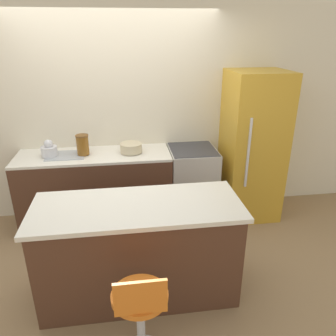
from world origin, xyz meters
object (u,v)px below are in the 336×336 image
at_px(refrigerator, 252,147).
at_px(kettle, 49,150).
at_px(oven_range, 192,183).
at_px(stool_chair, 141,316).
at_px(mixing_bowl, 131,148).

bearing_deg(refrigerator, kettle, 179.48).
distance_m(refrigerator, kettle, 2.45).
height_order(oven_range, refrigerator, refrigerator).
bearing_deg(kettle, oven_range, 0.16).
bearing_deg(kettle, stool_chair, -65.64).
xyz_separation_m(stool_chair, mixing_bowl, (0.03, 2.01, 0.54)).
bearing_deg(mixing_bowl, oven_range, 0.35).
xyz_separation_m(oven_range, mixing_bowl, (-0.75, -0.00, 0.52)).
relative_size(oven_range, kettle, 4.72).
relative_size(stool_chair, kettle, 4.43).
height_order(refrigerator, kettle, refrigerator).
bearing_deg(refrigerator, stool_chair, -127.77).
bearing_deg(kettle, refrigerator, -0.52).
bearing_deg(refrigerator, oven_range, 177.97).
bearing_deg(stool_chair, kettle, 114.36).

